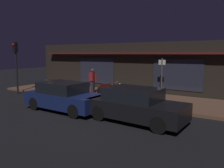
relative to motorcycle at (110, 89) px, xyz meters
name	(u,v)px	position (x,y,z in m)	size (l,w,h in m)	color
ground_plane	(90,107)	(0.24, -2.33, -0.65)	(60.00, 60.00, 0.00)	black
sidewalk_slab	(118,96)	(0.24, 0.67, -0.57)	(18.00, 4.00, 0.15)	brown
storefront_building	(141,67)	(0.24, 4.06, 1.16)	(18.00, 3.30, 3.60)	black
motorcycle	(110,89)	(0.00, 0.00, 0.00)	(1.70, 0.58, 0.97)	black
bicycle_parked	(48,87)	(-4.64, -0.80, -0.14)	(1.65, 0.42, 0.91)	black
person_photographer	(93,80)	(-1.69, 0.48, 0.38)	(0.62, 0.40, 1.67)	#28232D
sign_post	(162,75)	(2.73, 1.73, 0.86)	(0.44, 0.09, 2.40)	#47474C
traffic_light_pole	(16,59)	(-6.51, -1.95, 1.83)	(0.24, 0.33, 3.60)	black
parked_car_near	(64,96)	(-0.42, -3.55, 0.06)	(4.14, 1.85, 1.42)	black
parked_car_far	(135,105)	(3.42, -3.32, 0.06)	(4.19, 1.98, 1.42)	black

